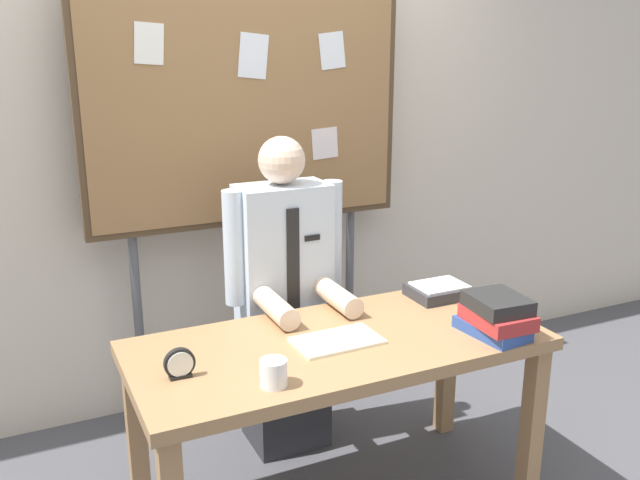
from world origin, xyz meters
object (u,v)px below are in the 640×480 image
object	(u,v)px
desk	(338,363)
bulletin_board	(248,107)
paper_tray	(439,291)
book_stack	(496,316)
open_notebook	(337,341)
person	(285,308)
desk_clock	(180,365)
coffee_mug	(274,373)

from	to	relation	value
desk	bulletin_board	size ratio (longest dim) A/B	0.74
bulletin_board	paper_tray	distance (m)	1.22
desk	book_stack	xyz separation A→B (m)	(0.56, -0.22, 0.18)
bulletin_board	open_notebook	bearing A→B (deg)	-90.93
open_notebook	desk	bearing A→B (deg)	51.81
desk	open_notebook	xyz separation A→B (m)	(-0.02, -0.02, 0.10)
person	open_notebook	bearing A→B (deg)	-91.63
paper_tray	desk	bearing A→B (deg)	-160.56
bulletin_board	book_stack	bearing A→B (deg)	-64.36
bulletin_board	paper_tray	world-z (taller)	bulletin_board
paper_tray	book_stack	bearing A→B (deg)	-95.58
desk	open_notebook	size ratio (longest dim) A/B	4.84
desk_clock	coffee_mug	distance (m)	0.32
bulletin_board	paper_tray	size ratio (longest dim) A/B	8.20
paper_tray	person	bearing A→B (deg)	152.25
open_notebook	paper_tray	world-z (taller)	paper_tray
person	bulletin_board	bearing A→B (deg)	89.97
desk_clock	paper_tray	bearing A→B (deg)	11.96
desk	person	size ratio (longest dim) A/B	1.09
open_notebook	paper_tray	distance (m)	0.67
book_stack	bulletin_board	bearing A→B (deg)	115.64
person	coffee_mug	size ratio (longest dim) A/B	15.67
person	desk_clock	world-z (taller)	person
bulletin_board	desk_clock	xyz separation A→B (m)	(-0.62, -1.00, -0.74)
desk_clock	coffee_mug	bearing A→B (deg)	-35.40
desk	person	bearing A→B (deg)	90.00
book_stack	paper_tray	bearing A→B (deg)	84.42
bulletin_board	paper_tray	xyz separation A→B (m)	(0.61, -0.74, -0.76)
paper_tray	bulletin_board	bearing A→B (deg)	129.22
coffee_mug	paper_tray	distance (m)	1.06
desk	coffee_mug	size ratio (longest dim) A/B	17.11
person	paper_tray	bearing A→B (deg)	-27.75
bulletin_board	open_notebook	xyz separation A→B (m)	(-0.02, -0.98, -0.78)
person	open_notebook	world-z (taller)	person
open_notebook	coffee_mug	xyz separation A→B (m)	(-0.34, -0.21, 0.04)
book_stack	open_notebook	distance (m)	0.62
desk_clock	desk	bearing A→B (deg)	4.21
desk	open_notebook	world-z (taller)	open_notebook
book_stack	desk_clock	bearing A→B (deg)	171.70
desk	bulletin_board	bearing A→B (deg)	89.99
desk_clock	paper_tray	world-z (taller)	desk_clock
paper_tray	coffee_mug	bearing A→B (deg)	-155.07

